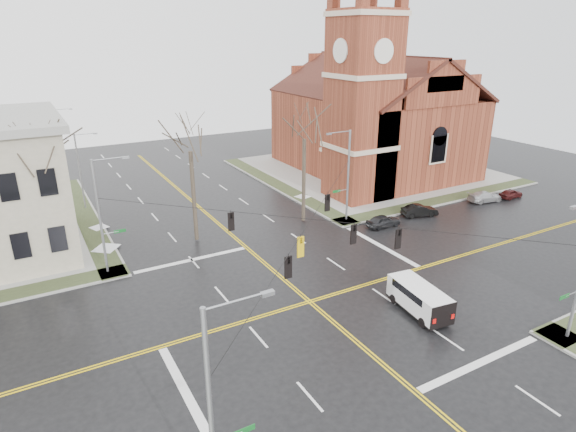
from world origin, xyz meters
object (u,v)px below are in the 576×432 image
signal_pole_nw (102,214)px  tree_ne (304,133)px  signal_pole_ne (347,173)px  streetlight_north_a (81,169)px  parked_car_a (383,221)px  church (371,109)px  streetlight_north_b (60,136)px  cargo_van (417,296)px  parked_car_b (420,211)px  tree_nw_far (38,160)px  tree_nw_near (190,145)px  signal_pole_sw (215,407)px  parked_car_d (511,194)px  parked_car_c (485,197)px

signal_pole_nw → tree_ne: tree_ne is taller
signal_pole_ne → signal_pole_nw: bearing=180.0°
signal_pole_ne → streetlight_north_a: bearing=143.1°
streetlight_north_a → parked_car_a: size_ratio=2.28×
church → signal_pole_nw: 38.61m
streetlight_north_b → cargo_van: size_ratio=1.56×
parked_car_b → tree_nw_far: bearing=97.2°
streetlight_north_a → signal_pole_ne: bearing=-36.9°
parked_car_a → tree_nw_near: (-16.93, 5.69, 8.21)m
signal_pole_ne → tree_nw_far: bearing=174.5°
tree_nw_far → signal_pole_sw: bearing=-82.3°
signal_pole_ne → parked_car_d: bearing=-9.5°
signal_pole_sw → parked_car_d: (43.39, 19.53, -4.42)m
church → signal_pole_sw: bearing=-134.8°
streetlight_north_b → parked_car_c: size_ratio=1.99×
signal_pole_ne → tree_ne: size_ratio=0.74×
streetlight_north_b → cargo_van: 55.10m
streetlight_north_b → tree_ne: (18.28, -34.58, 4.38)m
church → signal_pole_nw: size_ratio=3.06×
tree_nw_near → tree_ne: size_ratio=0.99×
signal_pole_nw → streetlight_north_a: (0.67, 16.50, -0.48)m
cargo_van → parked_car_d: (26.38, 12.54, -0.58)m
signal_pole_nw → signal_pole_sw: 23.00m
parked_car_a → parked_car_d: parked_car_a is taller
parked_car_c → tree_nw_near: tree_nw_near is taller
signal_pole_sw → tree_nw_near: (8.05, 25.60, 3.85)m
signal_pole_sw → parked_car_d: 47.79m
parked_car_a → parked_car_c: 14.81m
signal_pole_sw → streetlight_north_a: (0.67, 39.50, -0.48)m
parked_car_b → parked_car_d: bearing=-77.4°
tree_nw_near → cargo_van: bearing=-64.3°
church → streetlight_north_a: church is taller
cargo_van → signal_pole_nw: bearing=143.6°
cargo_van → tree_nw_near: (-8.96, 18.61, 7.69)m
streetlight_north_a → tree_nw_far: tree_nw_far is taller
tree_ne → signal_pole_ne: bearing=-27.5°
streetlight_north_b → signal_pole_sw: bearing=-90.6°
streetlight_north_b → parked_car_b: bearing=-53.1°
cargo_van → tree_ne: size_ratio=0.42×
tree_ne → tree_nw_far: bearing=178.5°
church → tree_ne: 20.57m
parked_car_a → cargo_van: bearing=149.2°
church → signal_pole_nw: church is taller
parked_car_a → signal_pole_ne: bearing=37.8°
signal_pole_nw → tree_nw_near: 9.29m
parked_car_c → tree_ne: bearing=86.1°
cargo_van → church: bearing=63.8°
parked_car_c → streetlight_north_b: bearing=53.8°
signal_pole_sw → cargo_van: signal_pole_sw is taller
parked_car_c → signal_pole_ne: bearing=89.5°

